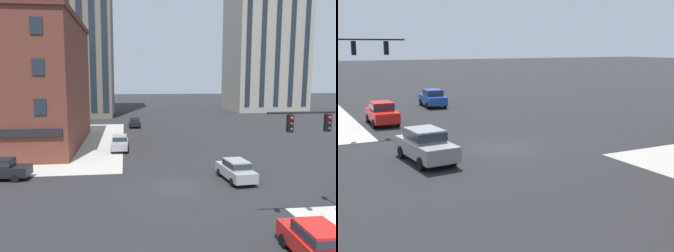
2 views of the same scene
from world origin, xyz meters
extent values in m
plane|color=#262628|center=(0.00, 0.00, 0.00)|extent=(320.00, 320.00, 0.00)
cylinder|color=black|center=(6.13, -7.70, 6.21)|extent=(5.36, 0.12, 0.12)
cube|color=black|center=(6.74, -7.70, 5.66)|extent=(0.28, 0.28, 0.90)
sphere|color=red|center=(6.74, -7.86, 5.94)|extent=(0.18, 0.18, 0.18)
sphere|color=#282828|center=(6.74, -7.86, 5.66)|extent=(0.18, 0.18, 0.18)
sphere|color=#282828|center=(6.74, -7.86, 5.38)|extent=(0.18, 0.18, 0.18)
cube|color=black|center=(4.68, -7.70, 5.66)|extent=(0.28, 0.28, 0.90)
sphere|color=red|center=(4.68, -7.86, 5.94)|extent=(0.18, 0.18, 0.18)
sphere|color=#282828|center=(4.68, -7.86, 5.66)|extent=(0.18, 0.18, 0.18)
sphere|color=#282828|center=(4.68, -7.86, 5.38)|extent=(0.18, 0.18, 0.18)
cube|color=#99999E|center=(4.85, 0.98, 0.70)|extent=(2.12, 4.53, 0.76)
cube|color=#99999E|center=(4.86, 0.83, 1.38)|extent=(1.67, 2.23, 0.60)
cube|color=#232D38|center=(4.86, 0.83, 1.38)|extent=(1.71, 2.32, 0.40)
cylinder|color=black|center=(3.90, 2.27, 0.32)|extent=(0.27, 0.66, 0.64)
cylinder|color=black|center=(5.56, 2.41, 0.32)|extent=(0.27, 0.66, 0.64)
cylinder|color=black|center=(4.13, -0.45, 0.32)|extent=(0.27, 0.66, 0.64)
cylinder|color=black|center=(5.79, -0.31, 0.32)|extent=(0.27, 0.66, 0.64)
cube|color=#23479E|center=(-1.95, -18.57, 0.70)|extent=(2.04, 4.51, 0.76)
cube|color=#23479E|center=(-1.94, -18.42, 1.38)|extent=(1.63, 2.21, 0.60)
cube|color=#232D38|center=(-1.94, -18.42, 1.38)|extent=(1.67, 2.30, 0.40)
cylinder|color=black|center=(-1.21, -19.98, 0.32)|extent=(0.26, 0.65, 0.64)
cylinder|color=black|center=(-2.88, -19.87, 0.32)|extent=(0.26, 0.65, 0.64)
cylinder|color=black|center=(-1.03, -17.26, 0.32)|extent=(0.26, 0.65, 0.64)
cylinder|color=black|center=(-2.70, -17.15, 0.32)|extent=(0.26, 0.65, 0.64)
cube|color=red|center=(4.48, -10.98, 0.70)|extent=(1.86, 4.44, 0.76)
cube|color=red|center=(4.48, -11.13, 1.38)|extent=(1.55, 2.15, 0.60)
cube|color=#232D38|center=(4.48, -11.13, 1.38)|extent=(1.58, 2.24, 0.40)
cylinder|color=black|center=(3.68, -9.60, 0.32)|extent=(0.23, 0.64, 0.64)
cylinder|color=black|center=(5.35, -9.63, 0.32)|extent=(0.23, 0.64, 0.64)
cylinder|color=black|center=(3.61, -12.32, 0.32)|extent=(0.23, 0.64, 0.64)
cylinder|color=black|center=(5.29, -12.36, 0.32)|extent=(0.23, 0.64, 0.64)
camera|label=1|loc=(-3.66, -23.79, 7.89)|focal=35.96mm
camera|label=2|loc=(11.29, 21.96, 5.80)|focal=46.82mm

